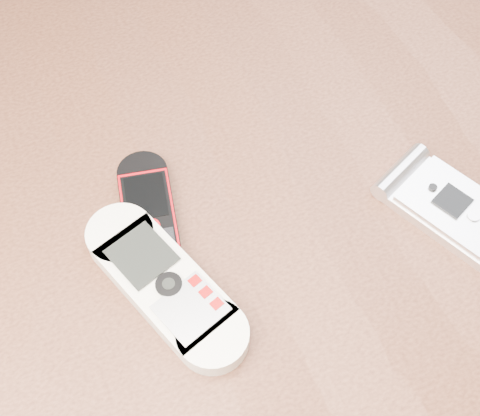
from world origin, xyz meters
The scene contains 4 objects.
table centered at (0.00, 0.00, 0.64)m, with size 1.20×0.80×0.75m.
nokia_white centered at (-0.07, -0.04, 0.76)m, with size 0.05×0.16×0.02m, color white.
nokia_black_red centered at (-0.06, 0.02, 0.76)m, with size 0.04×0.13×0.01m, color black.
motorola_razr centered at (0.16, -0.06, 0.76)m, with size 0.06×0.11×0.02m, color silver.
Camera 1 is at (-0.10, -0.25, 1.20)m, focal length 50.00 mm.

